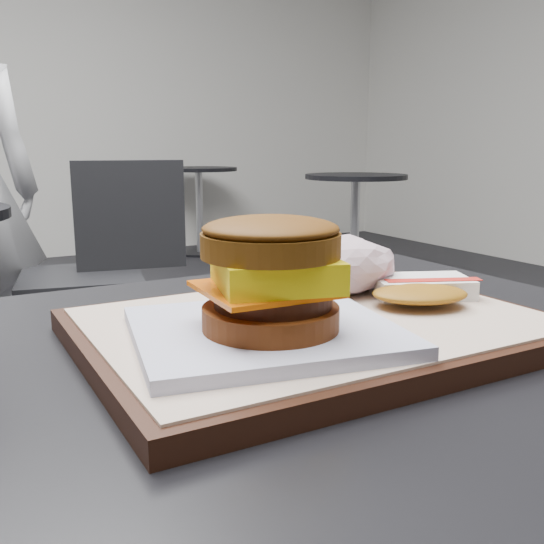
{
  "coord_description": "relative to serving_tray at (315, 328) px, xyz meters",
  "views": [
    {
      "loc": [
        -0.21,
        -0.4,
        0.93
      ],
      "look_at": [
        0.02,
        0.0,
        0.83
      ],
      "focal_mm": 40.0,
      "sensor_mm": 36.0,
      "label": 1
    }
  ],
  "objects": [
    {
      "name": "neighbor_chair",
      "position": [
        0.23,
        1.79,
        -0.27
      ],
      "size": [
        0.64,
        0.5,
        0.88
      ],
      "color": "#A7A7AC",
      "rests_on": "ground"
    },
    {
      "name": "crumpled_wrapper",
      "position": [
        0.07,
        0.07,
        0.04
      ],
      "size": [
        0.12,
        0.1,
        0.05
      ],
      "primitive_type": null,
      "color": "silver",
      "rests_on": "serving_tray"
    },
    {
      "name": "hash_brown",
      "position": [
        0.12,
        -0.0,
        0.02
      ],
      "size": [
        0.13,
        0.12,
        0.02
      ],
      "color": "white",
      "rests_on": "serving_tray"
    },
    {
      "name": "serving_tray",
      "position": [
        0.0,
        0.0,
        0.0
      ],
      "size": [
        0.38,
        0.28,
        0.02
      ],
      "color": "black",
      "rests_on": "customer_table"
    },
    {
      "name": "bg_table_far",
      "position": [
        1.74,
        4.49,
        -0.22
      ],
      "size": [
        0.66,
        0.66,
        0.75
      ],
      "color": "black",
      "rests_on": "ground"
    },
    {
      "name": "bg_table_near",
      "position": [
        2.14,
        2.79,
        -0.22
      ],
      "size": [
        0.66,
        0.66,
        0.75
      ],
      "color": "black",
      "rests_on": "ground"
    },
    {
      "name": "breakfast_sandwich",
      "position": [
        -0.06,
        -0.04,
        0.05
      ],
      "size": [
        0.22,
        0.2,
        0.09
      ],
      "color": "white",
      "rests_on": "serving_tray"
    }
  ]
}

